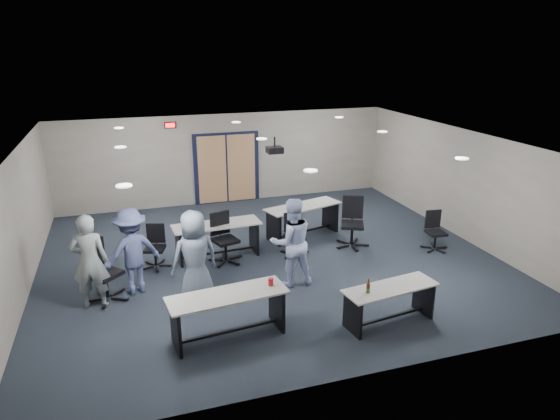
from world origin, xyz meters
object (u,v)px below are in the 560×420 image
object	(u,v)px
person_plaid	(195,258)
person_lightblue	(292,242)
person_gray	(90,262)
chair_loose_right	(436,231)
table_front_left	(228,308)
table_front_right	(389,298)
person_back	(132,251)
chair_back_c	(295,235)
table_back_left	(217,234)
chair_back_a	(155,247)
chair_loose_left	(105,272)
chair_back_d	(352,223)
chair_back_b	(225,238)
table_back_right	(303,215)

from	to	relation	value
person_plaid	person_lightblue	xyz separation A→B (m)	(1.96, 0.15, 0.00)
person_gray	chair_loose_right	bearing A→B (deg)	-169.19
person_gray	person_plaid	world-z (taller)	person_gray
table_front_left	person_lightblue	xyz separation A→B (m)	(1.63, 1.53, 0.36)
table_front_right	person_back	xyz separation A→B (m)	(-4.20, 2.54, 0.39)
person_lightblue	table_front_left	bearing A→B (deg)	43.02
person_plaid	chair_back_c	bearing A→B (deg)	-160.94
table_back_left	chair_back_a	size ratio (longest dim) A/B	2.13
table_front_left	chair_loose_left	xyz separation A→B (m)	(-1.96, 1.96, 0.04)
chair_loose_right	person_lightblue	bearing A→B (deg)	-165.86
chair_back_d	person_gray	size ratio (longest dim) A/B	0.66
table_back_left	person_back	size ratio (longest dim) A/B	1.16
person_lightblue	person_back	xyz separation A→B (m)	(-3.06, 0.60, -0.05)
person_gray	person_lightblue	world-z (taller)	same
person_back	chair_back_b	bearing A→B (deg)	-177.33
table_back_left	chair_loose_right	bearing A→B (deg)	-16.70
table_front_left	table_front_right	bearing A→B (deg)	-14.53
chair_back_d	chair_back_c	bearing A→B (deg)	-153.32
chair_back_a	chair_loose_left	size ratio (longest dim) A/B	0.80
person_lightblue	table_front_right	bearing A→B (deg)	120.28
chair_back_c	person_plaid	bearing A→B (deg)	-147.10
table_back_right	chair_back_c	xyz separation A→B (m)	(-0.60, -1.08, -0.06)
chair_back_b	person_plaid	distance (m)	1.88
chair_back_a	chair_back_b	xyz separation A→B (m)	(1.53, -0.20, 0.09)
table_back_right	person_gray	bearing A→B (deg)	-172.12
table_front_right	table_back_right	world-z (taller)	table_front_right
table_front_right	person_back	size ratio (longest dim) A/B	1.02
person_back	chair_back_d	bearing A→B (deg)	168.63
chair_loose_right	person_back	world-z (taller)	person_back
table_back_left	person_lightblue	bearing A→B (deg)	-60.05
table_front_left	person_plaid	distance (m)	1.46
chair_loose_left	person_gray	bearing A→B (deg)	177.78
chair_back_c	person_gray	distance (m)	4.51
table_back_left	chair_back_b	world-z (taller)	chair_back_b
chair_back_b	chair_back_c	world-z (taller)	chair_back_b
chair_back_b	table_front_right	bearing A→B (deg)	-74.04
table_front_right	person_back	world-z (taller)	person_back
table_front_left	person_lightblue	bearing A→B (deg)	37.13
table_back_left	chair_loose_left	distance (m)	2.76
table_front_right	person_back	distance (m)	4.93
person_lightblue	person_back	distance (m)	3.12
table_front_right	chair_back_a	distance (m)	5.17
chair_loose_right	chair_back_b	bearing A→B (deg)	175.27
chair_back_b	chair_back_c	distance (m)	1.61
person_lightblue	person_back	bearing A→B (deg)	-11.31
table_back_left	chair_loose_right	xyz separation A→B (m)	(5.00, -1.18, -0.08)
table_back_left	person_plaid	size ratio (longest dim) A/B	1.11
chair_loose_left	person_plaid	distance (m)	1.76
table_back_left	person_plaid	world-z (taller)	person_plaid
chair_back_a	person_gray	size ratio (longest dim) A/B	0.52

